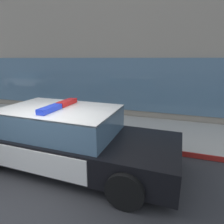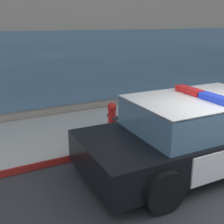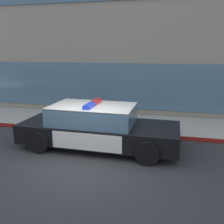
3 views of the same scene
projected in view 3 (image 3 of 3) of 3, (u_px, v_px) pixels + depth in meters
name	position (u px, v px, depth m)	size (l,w,h in m)	color
ground	(85.00, 159.00, 7.20)	(48.00, 48.00, 0.00)	#303033
sidewalk	(113.00, 122.00, 10.56)	(48.00, 2.65, 0.15)	#B2ADA3
curb_red_paint	(105.00, 132.00, 9.30)	(28.80, 0.04, 0.14)	maroon
storefront_building	(152.00, 35.00, 14.53)	(24.17, 8.25, 7.93)	gray
police_cruiser	(97.00, 127.00, 7.98)	(5.09, 2.17, 1.49)	black
fire_hydrant	(88.00, 115.00, 10.13)	(0.34, 0.39, 0.73)	red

